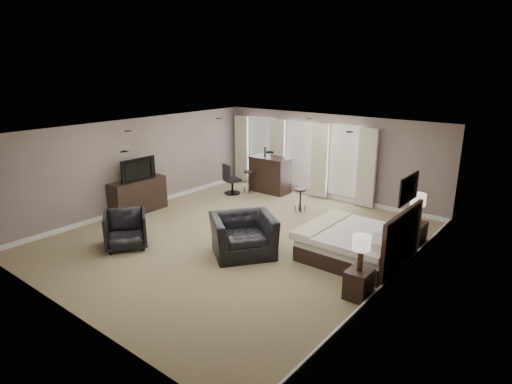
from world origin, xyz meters
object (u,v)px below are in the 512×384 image
Objects in this scene: desk_chair at (232,179)px; nightstand_far at (414,234)px; nightstand_near at (358,284)px; bar_stool_left at (249,181)px; lamp_near at (361,253)px; armchair_near at (243,229)px; dresser at (138,196)px; bed at (351,229)px; bar_stool_right at (300,200)px; tv at (137,177)px; armchair_far at (126,228)px; lamp_far at (417,208)px; bar_counter at (270,174)px.

nightstand_far is at bearing -164.62° from desk_chair.
nightstand_near is 0.74× the size of bar_stool_left.
lamp_near is 6.97m from bar_stool_left.
dresser is at bearing 122.82° from armchair_near.
bed is at bearing 9.60° from dresser.
bed reaches higher than bar_stool_right.
bar_stool_right is at bearing -50.84° from tv.
armchair_far is (-5.14, -1.24, 0.20)m from nightstand_near.
lamp_far reaches higher than armchair_near.
nightstand_near is 0.60m from lamp_near.
dresser is at bearing 176.44° from nightstand_near.
dresser is 1.23× the size of bar_counter.
armchair_far is at bearing -111.22° from bar_stool_right.
bed is 1.74m from nightstand_near.
bar_stool_right is 0.68× the size of desk_chair.
lamp_far is at bearing 90.00° from nightstand_near.
bar_counter is at bearing -109.74° from desk_chair.
armchair_far is at bearing -89.02° from bar_counter.
bar_counter is 2.17m from bar_stool_right.
bar_stool_left is (1.18, 3.49, -0.66)m from tv.
nightstand_far is 0.43× the size of bar_counter.
bar_counter is (-5.24, 1.49, -0.34)m from lamp_far.
tv reaches higher than bar_stool_left.
lamp_near is 0.49× the size of bar_counter.
bar_stool_right is (3.55, 2.89, -0.68)m from tv.
lamp_far is 0.51× the size of bar_counter.
nightstand_far is 0.53× the size of tv.
dresser is 1.76× the size of armchair_far.
bar_counter reaches higher than dresser.
bed is 1.52× the size of bar_counter.
bed reaches higher than bar_stool_left.
dresser is at bearing -180.00° from tv.
bed is 2.18× the size of armchair_far.
lamp_far is at bearing 19.64° from dresser.
armchair_near is 1.87× the size of bar_stool_left.
nightstand_near is at bearing 0.00° from lamp_near.
bar_counter is at bearing 66.99° from dresser.
armchair_far is (-5.14, -4.14, -0.45)m from lamp_far.
desk_chair reaches higher than dresser.
lamp_near is 0.60× the size of tv.
bar_stool_right is (-3.37, 0.42, -0.58)m from lamp_far.
lamp_near reaches higher than tv.
bar_stool_left is (-5.74, 1.02, 0.07)m from nightstand_far.
lamp_near is at bearing -39.95° from bar_counter.
bed is 3.82× the size of nightstand_near.
armchair_near is 1.45× the size of armchair_far.
armchair_near is 2.71m from armchair_far.
dresser is at bearing -108.67° from bar_stool_left.
lamp_near reaches higher than armchair_near.
tv is 1.51× the size of bar_stool_left.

